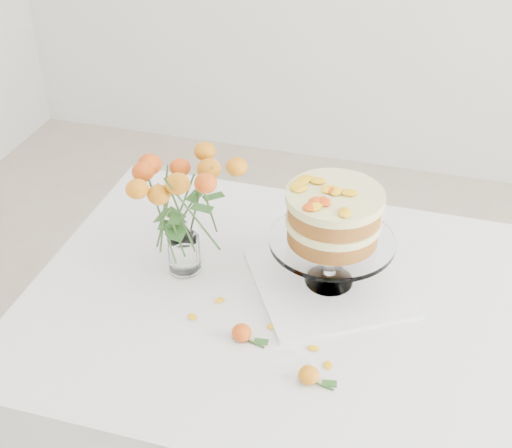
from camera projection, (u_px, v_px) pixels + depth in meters
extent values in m
cube|color=tan|center=(334.00, 317.00, 1.63)|extent=(1.40, 0.90, 0.04)
cylinder|color=tan|center=(159.00, 292.00, 2.28)|extent=(0.06, 0.06, 0.71)
cube|color=white|center=(335.00, 309.00, 1.62)|extent=(1.42, 0.92, 0.01)
cube|color=white|center=(364.00, 233.00, 2.04)|extent=(1.42, 0.01, 0.20)
cube|color=white|center=(62.00, 288.00, 1.84)|extent=(0.01, 0.92, 0.20)
cube|color=white|center=(329.00, 283.00, 1.68)|extent=(0.46, 0.46, 0.01)
cylinder|color=white|center=(330.00, 259.00, 1.64)|extent=(0.03, 0.03, 0.09)
cylinder|color=white|center=(332.00, 240.00, 1.61)|extent=(0.29, 0.29, 0.01)
cylinder|color=#8C5C1F|center=(333.00, 231.00, 1.59)|extent=(0.21, 0.21, 0.04)
cylinder|color=#FBF1A2|center=(333.00, 220.00, 1.58)|extent=(0.22, 0.22, 0.02)
cylinder|color=#8C5C1F|center=(334.00, 209.00, 1.56)|extent=(0.21, 0.21, 0.04)
cylinder|color=#FBF1A2|center=(335.00, 197.00, 1.54)|extent=(0.22, 0.22, 0.02)
cylinder|color=white|center=(185.00, 269.00, 1.73)|extent=(0.06, 0.06, 0.01)
cylinder|color=white|center=(184.00, 253.00, 1.70)|extent=(0.08, 0.08, 0.09)
ellipsoid|color=orange|center=(309.00, 375.00, 1.42)|extent=(0.04, 0.04, 0.04)
cylinder|color=#335723|center=(322.00, 386.00, 1.42)|extent=(0.05, 0.01, 0.00)
ellipsoid|color=#C63E09|center=(242.00, 333.00, 1.52)|extent=(0.04, 0.04, 0.04)
cylinder|color=#335723|center=(254.00, 343.00, 1.52)|extent=(0.05, 0.02, 0.00)
ellipsoid|color=yellow|center=(273.00, 327.00, 1.56)|extent=(0.03, 0.02, 0.00)
ellipsoid|color=yellow|center=(313.00, 348.00, 1.51)|extent=(0.03, 0.02, 0.00)
ellipsoid|color=yellow|center=(328.00, 365.00, 1.47)|extent=(0.03, 0.02, 0.00)
ellipsoid|color=yellow|center=(219.00, 300.00, 1.63)|extent=(0.03, 0.02, 0.00)
ellipsoid|color=yellow|center=(192.00, 317.00, 1.59)|extent=(0.03, 0.02, 0.00)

